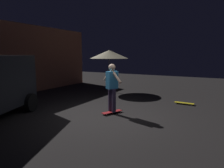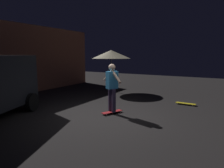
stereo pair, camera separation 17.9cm
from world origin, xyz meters
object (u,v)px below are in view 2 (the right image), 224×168
skateboard_spare (186,104)px  skateboard_ridden (112,112)px  skater (112,84)px  patio_umbrella (111,54)px

skateboard_spare → skateboard_ridden: bearing=142.2°
skater → skateboard_spare: bearing=-37.8°
patio_umbrella → skater: bearing=-148.8°
skateboard_ridden → skateboard_spare: same height
skateboard_ridden → skater: size_ratio=0.47×
skateboard_ridden → skateboard_spare: bearing=-37.8°
skateboard_ridden → skater: skater is taller
skateboard_ridden → skateboard_spare: 3.27m
patio_umbrella → skateboard_spare: (-1.02, -4.19, -2.02)m
skateboard_ridden → skateboard_spare: size_ratio=1.01×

